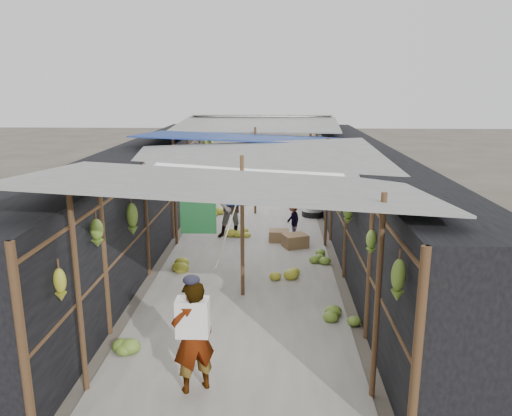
# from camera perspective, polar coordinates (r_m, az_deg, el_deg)

# --- Properties ---
(ground) EXTENTS (80.00, 80.00, 0.00)m
(ground) POSITION_cam_1_polar(r_m,az_deg,el_deg) (6.71, -3.25, -20.37)
(ground) COLOR #6B6356
(ground) RESTS_ON ground
(aisle_slab) EXTENTS (3.60, 16.00, 0.02)m
(aisle_slab) POSITION_cam_1_polar(r_m,az_deg,el_deg) (12.61, -0.52, -3.51)
(aisle_slab) COLOR #9E998E
(aisle_slab) RESTS_ON ground
(stall_left) EXTENTS (1.40, 15.00, 2.30)m
(stall_left) POSITION_cam_1_polar(r_m,az_deg,el_deg) (12.73, -12.77, 1.62)
(stall_left) COLOR black
(stall_left) RESTS_ON ground
(stall_right) EXTENTS (1.40, 15.00, 2.30)m
(stall_right) POSITION_cam_1_polar(r_m,az_deg,el_deg) (12.49, 11.95, 1.43)
(stall_right) COLOR black
(stall_right) RESTS_ON ground
(crate_near) EXTENTS (0.67, 0.61, 0.33)m
(crate_near) POSITION_cam_1_polar(r_m,az_deg,el_deg) (11.93, 4.49, -3.79)
(crate_near) COLOR olive
(crate_near) RESTS_ON ground
(crate_mid) EXTENTS (0.51, 0.41, 0.30)m
(crate_mid) POSITION_cam_1_polar(r_m,az_deg,el_deg) (12.35, 2.66, -3.23)
(crate_mid) COLOR olive
(crate_mid) RESTS_ON ground
(crate_back) EXTENTS (0.50, 0.43, 0.28)m
(crate_back) POSITION_cam_1_polar(r_m,az_deg,el_deg) (17.78, 0.65, 2.07)
(crate_back) COLOR olive
(crate_back) RESTS_ON ground
(black_basin) EXTENTS (0.64, 0.64, 0.19)m
(black_basin) POSITION_cam_1_polar(r_m,az_deg,el_deg) (14.79, 6.48, -0.62)
(black_basin) COLOR black
(black_basin) RESTS_ON ground
(vendor_elderly) EXTENTS (0.65, 0.58, 1.49)m
(vendor_elderly) POSITION_cam_1_polar(r_m,az_deg,el_deg) (6.41, -7.18, -14.43)
(vendor_elderly) COLOR silver
(vendor_elderly) RESTS_ON ground
(shopper_blue) EXTENTS (0.86, 0.70, 1.66)m
(shopper_blue) POSITION_cam_1_polar(r_m,az_deg,el_deg) (12.51, -2.64, 0.24)
(shopper_blue) COLOR navy
(shopper_blue) RESTS_ON ground
(vendor_seated) EXTENTS (0.52, 0.70, 0.97)m
(vendor_seated) POSITION_cam_1_polar(r_m,az_deg,el_deg) (12.60, 4.21, -1.31)
(vendor_seated) COLOR #4D4842
(vendor_seated) RESTS_ON ground
(market_canopy) EXTENTS (5.62, 15.20, 2.77)m
(market_canopy) POSITION_cam_1_polar(r_m,az_deg,el_deg) (12.42, -0.34, 7.56)
(market_canopy) COLOR brown
(market_canopy) RESTS_ON ground
(hanging_bananas) EXTENTS (3.96, 14.13, 0.79)m
(hanging_bananas) POSITION_cam_1_polar(r_m,az_deg,el_deg) (12.49, -1.61, 4.04)
(hanging_bananas) COLOR #9D9D28
(hanging_bananas) RESTS_ON ground
(floor_bananas) EXTENTS (4.05, 11.17, 0.33)m
(floor_bananas) POSITION_cam_1_polar(r_m,az_deg,el_deg) (12.44, -0.16, -3.08)
(floor_bananas) COLOR olive
(floor_bananas) RESTS_ON ground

